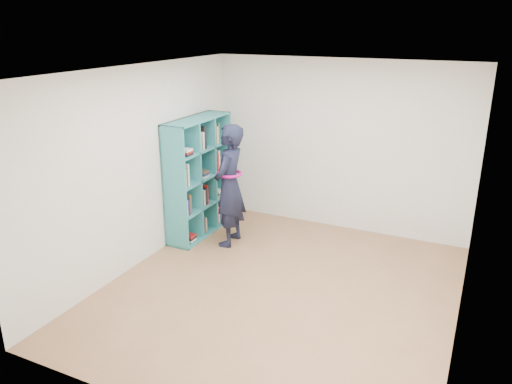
% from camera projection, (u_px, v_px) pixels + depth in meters
% --- Properties ---
extents(floor, '(4.50, 4.50, 0.00)m').
position_uv_depth(floor, '(280.00, 290.00, 6.05)').
color(floor, olive).
rests_on(floor, ground).
extents(ceiling, '(4.50, 4.50, 0.00)m').
position_uv_depth(ceiling, '(284.00, 71.00, 5.20)').
color(ceiling, white).
rests_on(ceiling, wall_back).
extents(wall_left, '(0.02, 4.50, 2.60)m').
position_uv_depth(wall_left, '(139.00, 168.00, 6.44)').
color(wall_left, silver).
rests_on(wall_left, floor).
extents(wall_right, '(0.02, 4.50, 2.60)m').
position_uv_depth(wall_right, '(473.00, 218.00, 4.81)').
color(wall_right, silver).
rests_on(wall_right, floor).
extents(wall_back, '(4.00, 0.02, 2.60)m').
position_uv_depth(wall_back, '(339.00, 146.00, 7.55)').
color(wall_back, silver).
rests_on(wall_back, floor).
extents(wall_front, '(4.00, 0.02, 2.60)m').
position_uv_depth(wall_front, '(165.00, 277.00, 3.71)').
color(wall_front, silver).
rests_on(wall_front, floor).
extents(bookshelf, '(0.39, 1.33, 1.78)m').
position_uv_depth(bookshelf, '(197.00, 178.00, 7.46)').
color(bookshelf, teal).
rests_on(bookshelf, floor).
extents(person, '(0.49, 0.68, 1.77)m').
position_uv_depth(person, '(229.00, 186.00, 7.07)').
color(person, black).
rests_on(person, floor).
extents(smartphone, '(0.03, 0.09, 0.12)m').
position_uv_depth(smartphone, '(222.00, 175.00, 7.17)').
color(smartphone, silver).
rests_on(smartphone, person).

